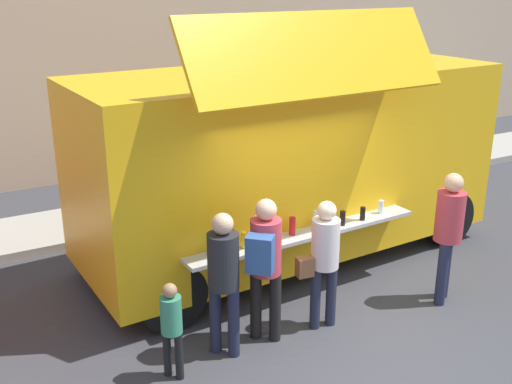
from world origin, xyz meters
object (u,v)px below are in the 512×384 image
(trash_bin, at_px, (391,154))
(child_near_queue, at_px, (171,322))
(food_truck_main, at_px, (291,158))
(customer_rear_waiting, at_px, (223,272))
(customer_front_ordering, at_px, (324,254))
(customer_extra_browsing, at_px, (449,227))
(customer_mid_with_backpack, at_px, (265,257))

(trash_bin, xyz_separation_m, child_near_queue, (-6.82, -4.36, 0.16))
(food_truck_main, xyz_separation_m, child_near_queue, (-2.75, -2.04, -0.90))
(trash_bin, height_order, customer_rear_waiting, customer_rear_waiting)
(customer_front_ordering, relative_size, customer_extra_browsing, 0.92)
(food_truck_main, xyz_separation_m, customer_front_ordering, (-0.75, -1.97, -0.60))
(food_truck_main, distance_m, customer_front_ordering, 2.19)
(customer_rear_waiting, distance_m, customer_extra_browsing, 3.12)
(food_truck_main, xyz_separation_m, customer_rear_waiting, (-2.07, -1.91, -0.54))
(customer_front_ordering, bearing_deg, child_near_queue, 99.02)
(food_truck_main, distance_m, customer_extra_browsing, 2.50)
(trash_bin, height_order, customer_extra_browsing, customer_extra_browsing)
(customer_mid_with_backpack, relative_size, customer_extra_browsing, 0.99)
(customer_rear_waiting, xyz_separation_m, customer_extra_browsing, (3.11, -0.31, 0.03))
(customer_front_ordering, bearing_deg, customer_rear_waiting, 94.29)
(trash_bin, height_order, customer_mid_with_backpack, customer_mid_with_backpack)
(customer_front_ordering, xyz_separation_m, child_near_queue, (-2.00, -0.07, -0.31))
(customer_front_ordering, bearing_deg, food_truck_main, -13.86)
(food_truck_main, height_order, customer_mid_with_backpack, food_truck_main)
(food_truck_main, bearing_deg, trash_bin, 27.16)
(food_truck_main, relative_size, customer_mid_with_backpack, 3.57)
(food_truck_main, bearing_deg, child_near_queue, -146.04)
(customer_mid_with_backpack, distance_m, child_near_queue, 1.30)
(food_truck_main, xyz_separation_m, trash_bin, (4.06, 2.32, -1.07))
(customer_extra_browsing, bearing_deg, customer_front_ordering, 47.16)
(customer_mid_with_backpack, height_order, child_near_queue, customer_mid_with_backpack)
(food_truck_main, relative_size, trash_bin, 6.21)
(trash_bin, relative_size, customer_front_ordering, 0.62)
(customer_front_ordering, height_order, customer_extra_browsing, customer_extra_browsing)
(customer_rear_waiting, bearing_deg, customer_mid_with_backpack, -38.89)
(customer_front_ordering, height_order, customer_mid_with_backpack, customer_mid_with_backpack)
(customer_mid_with_backpack, relative_size, child_near_queue, 1.58)
(customer_mid_with_backpack, bearing_deg, food_truck_main, 4.31)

